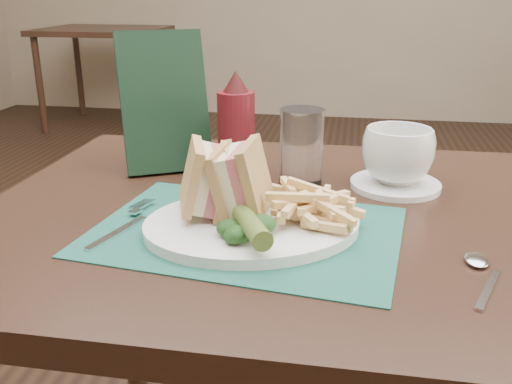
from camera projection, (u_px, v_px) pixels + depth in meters
wall_back at (340, 117)px, 4.83m from camera, size 6.00×0.00×6.00m
table_bg_left at (107, 78)px, 4.43m from camera, size 0.90×0.75×0.75m
placemat at (246, 231)px, 0.79m from camera, size 0.45×0.35×0.00m
plate at (252, 225)px, 0.79m from camera, size 0.37×0.33×0.01m
sandwich_half_a at (192, 179)px, 0.79m from camera, size 0.10×0.12×0.10m
sandwich_half_b at (226, 178)px, 0.79m from camera, size 0.08×0.11×0.11m
kale_garnish at (252, 230)px, 0.72m from camera, size 0.11×0.08×0.03m
pickle_spear at (250, 224)px, 0.72m from camera, size 0.08×0.12×0.03m
fries_pile at (309, 200)px, 0.79m from camera, size 0.18×0.20×0.05m
fork at (125, 221)px, 0.80m from camera, size 0.08×0.17×0.01m
spoon at (484, 277)px, 0.66m from camera, size 0.09×0.15×0.01m
saucer at (395, 185)px, 0.96m from camera, size 0.18×0.18×0.01m
coffee_cup at (398, 155)px, 0.94m from camera, size 0.17×0.17×0.09m
drinking_glass at (301, 147)px, 0.95m from camera, size 0.08×0.08×0.13m
ketchup_bottle at (236, 125)px, 0.99m from camera, size 0.08×0.08×0.19m
check_presenter at (164, 102)px, 1.02m from camera, size 0.18×0.16×0.25m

